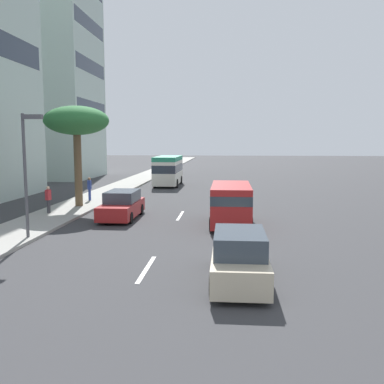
# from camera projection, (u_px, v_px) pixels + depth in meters

# --- Properties ---
(ground_plane) EXTENTS (198.00, 198.00, 0.00)m
(ground_plane) POSITION_uv_depth(u_px,v_px,m) (192.00, 197.00, 34.44)
(ground_plane) COLOR #38383A
(sidewalk_right) EXTENTS (162.00, 3.28, 0.15)m
(sidewalk_right) POSITION_uv_depth(u_px,v_px,m) (101.00, 195.00, 35.05)
(sidewalk_right) COLOR #9E9B93
(sidewalk_right) RESTS_ON ground_plane
(lane_stripe_mid) EXTENTS (3.20, 0.16, 0.01)m
(lane_stripe_mid) POSITION_uv_depth(u_px,v_px,m) (146.00, 269.00, 15.11)
(lane_stripe_mid) COLOR silver
(lane_stripe_mid) RESTS_ON ground_plane
(lane_stripe_far) EXTENTS (3.20, 0.16, 0.01)m
(lane_stripe_far) POSITION_uv_depth(u_px,v_px,m) (180.00, 216.00, 25.89)
(lane_stripe_far) COLOR silver
(lane_stripe_far) RESTS_ON ground_plane
(car_lead) EXTENTS (4.76, 1.90, 1.62)m
(car_lead) POSITION_uv_depth(u_px,v_px,m) (122.00, 205.00, 24.97)
(car_lead) COLOR #A51E1E
(car_lead) RESTS_ON ground_plane
(minibus_second) EXTENTS (6.44, 2.41, 2.98)m
(minibus_second) POSITION_uv_depth(u_px,v_px,m) (168.00, 170.00, 43.17)
(minibus_second) COLOR silver
(minibus_second) RESTS_ON ground_plane
(car_third) EXTENTS (4.70, 1.81, 1.69)m
(car_third) POSITION_uv_depth(u_px,v_px,m) (239.00, 258.00, 13.70)
(car_third) COLOR beige
(car_third) RESTS_ON ground_plane
(van_fourth) EXTENTS (5.07, 2.18, 2.21)m
(van_fourth) POSITION_uv_depth(u_px,v_px,m) (231.00, 202.00, 22.80)
(van_fourth) COLOR #A51E1E
(van_fourth) RESTS_ON ground_plane
(pedestrian_near_lamp) EXTENTS (0.37, 0.30, 1.65)m
(pedestrian_near_lamp) POSITION_uv_depth(u_px,v_px,m) (48.00, 198.00, 25.94)
(pedestrian_near_lamp) COLOR #333338
(pedestrian_near_lamp) RESTS_ON sidewalk_right
(pedestrian_mid_block) EXTENTS (0.32, 0.23, 1.72)m
(pedestrian_mid_block) POSITION_uv_depth(u_px,v_px,m) (89.00, 188.00, 31.45)
(pedestrian_mid_block) COLOR navy
(pedestrian_mid_block) RESTS_ON sidewalk_right
(palm_tree) EXTENTS (4.28, 4.28, 6.70)m
(palm_tree) POSITION_uv_depth(u_px,v_px,m) (77.00, 122.00, 28.26)
(palm_tree) COLOR brown
(palm_tree) RESTS_ON sidewalk_right
(street_lamp) EXTENTS (0.24, 0.97, 5.60)m
(street_lamp) POSITION_uv_depth(u_px,v_px,m) (27.00, 160.00, 19.09)
(street_lamp) COLOR #4C4C51
(street_lamp) RESTS_ON sidewalk_right
(office_tower_far) EXTENTS (11.51, 11.28, 33.77)m
(office_tower_far) POSITION_uv_depth(u_px,v_px,m) (45.00, 37.00, 51.03)
(office_tower_far) COLOR #B2C6BC
(office_tower_far) RESTS_ON ground_plane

